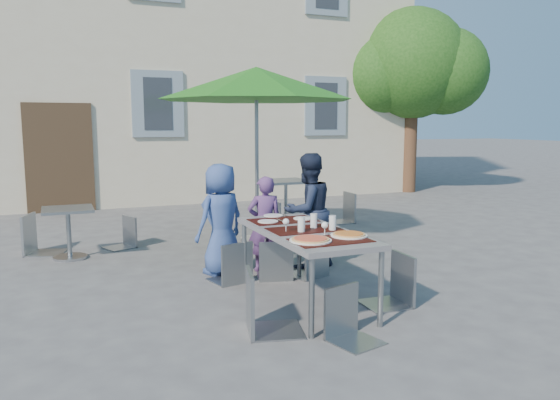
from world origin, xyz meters
name	(u,v)px	position (x,y,z in m)	size (l,w,h in m)	color
ground	(309,319)	(0.00, 0.00, 0.00)	(90.00, 90.00, 0.00)	#464649
building	(128,10)	(0.00, 11.50, 4.85)	(13.60, 8.20, 11.10)	#B8AE94
tree	(413,66)	(6.55, 7.54, 3.25)	(3.60, 3.00, 4.70)	#4E3321
dining_table	(305,235)	(0.16, 0.45, 0.70)	(0.80, 1.85, 0.76)	#49484E
pizza_near_left	(311,240)	(-0.03, -0.08, 0.77)	(0.38, 0.38, 0.03)	white
pizza_near_right	(349,235)	(0.39, -0.02, 0.77)	(0.34, 0.34, 0.03)	white
glassware	(314,223)	(0.21, 0.35, 0.83)	(0.52, 0.44, 0.15)	silver
place_settings	(282,218)	(0.18, 1.08, 0.76)	(0.69, 0.54, 0.01)	white
child_0	(221,219)	(-0.31, 1.80, 0.67)	(0.65, 0.42, 1.33)	#324B8A
child_1	(265,224)	(0.22, 1.73, 0.58)	(0.43, 0.28, 1.17)	#54346C
child_2	(308,211)	(0.78, 1.68, 0.72)	(0.70, 0.40, 1.44)	#1A2239
chair_0	(233,237)	(-0.30, 1.37, 0.53)	(0.48, 0.49, 0.91)	gray
chair_1	(275,236)	(0.19, 1.32, 0.52)	(0.48, 0.49, 0.89)	gray
chair_2	(311,233)	(0.62, 1.24, 0.53)	(0.53, 0.53, 0.91)	gray
chair_3	(262,263)	(-0.52, -0.14, 0.62)	(0.56, 0.56, 1.04)	gray
chair_4	(395,249)	(0.96, 0.05, 0.57)	(0.45, 0.45, 0.97)	gray
chair_5	(349,283)	(0.09, -0.56, 0.49)	(0.46, 0.46, 0.85)	gray
patio_umbrella	(256,85)	(0.63, 3.12, 2.34)	(2.83, 2.83, 2.60)	#AFB2B7
cafe_table_0	(69,226)	(-1.98, 3.27, 0.45)	(0.64, 0.64, 0.69)	#AFB2B7
bg_chair_l_0	(36,209)	(-2.38, 3.75, 0.62)	(0.60, 0.60, 1.05)	gray
bg_chair_r_0	(123,214)	(-1.22, 3.71, 0.49)	(0.49, 0.49, 0.85)	gray
cafe_table_1	(286,193)	(1.64, 4.39, 0.57)	(0.75, 0.75, 0.81)	#AFB2B7
bg_chair_l_1	(277,198)	(1.39, 4.20, 0.52)	(0.51, 0.51, 0.89)	gray
bg_chair_r_1	(345,189)	(2.74, 4.24, 0.61)	(0.47, 0.47, 1.03)	gray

